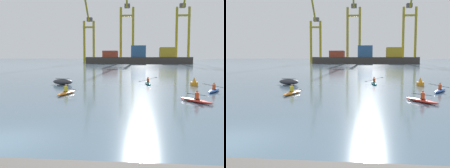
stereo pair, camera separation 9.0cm
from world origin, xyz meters
TOP-DOWN VIEW (x-y plane):
  - ground_plane at (0.00, 0.00)m, footprint 800.00×800.00m
  - container_barge at (5.60, 120.75)m, footprint 49.02×11.37m
  - gantry_crane_west at (-21.09, 132.65)m, footprint 6.27×17.79m
  - gantry_crane_west_mid at (-0.87, 130.01)m, footprint 7.44×15.18m
  - gantry_crane_east_mid at (26.88, 128.87)m, footprint 7.20×17.58m
  - capsized_dinghy at (-3.83, 22.52)m, footprint 2.76×1.56m
  - channel_buoy at (12.27, 22.91)m, footprint 0.90×0.90m
  - kayak_teal at (6.77, 24.06)m, footprint 2.23×3.44m
  - kayak_blue at (13.10, 17.22)m, footprint 2.15×3.28m
  - kayak_red at (10.05, 10.75)m, footprint 2.39×3.16m
  - kayak_orange at (-1.07, 14.11)m, footprint 2.23×3.45m

SIDE VIEW (x-z plane):
  - ground_plane at x=0.00m, z-range 0.00..0.00m
  - kayak_teal at x=6.77m, z-range -0.30..0.65m
  - kayak_blue at x=13.10m, z-range -0.30..0.65m
  - kayak_red at x=10.05m, z-range -0.30..0.65m
  - kayak_orange at x=-1.07m, z-range -0.30..0.65m
  - capsized_dinghy at x=-3.83m, z-range -0.03..0.73m
  - channel_buoy at x=12.27m, z-range -0.14..0.86m
  - container_barge at x=5.60m, z-range -1.59..6.94m
  - gantry_crane_west at x=-21.09m, z-range -1.77..33.82m
  - gantry_crane_east_mid at x=26.88m, z-range -0.05..37.06m
  - gantry_crane_west_mid at x=-0.87m, z-range -0.39..37.65m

